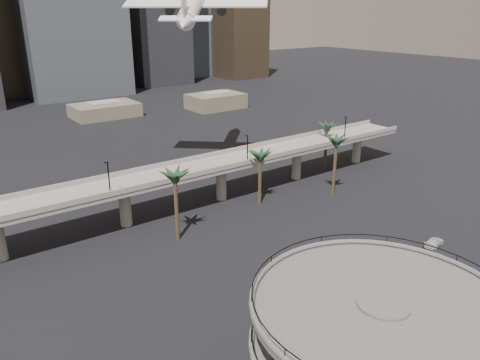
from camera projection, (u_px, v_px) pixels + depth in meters
overpass at (176, 177)px, 93.14m from camera, size 130.00×9.30×14.70m
palm_trees at (282, 149)px, 98.10m from camera, size 54.40×18.40×14.00m
low_buildings at (72, 118)px, 164.39m from camera, size 135.00×27.50×6.80m
car_a at (293, 288)px, 68.05m from camera, size 4.19×1.87×1.40m
car_b at (351, 279)px, 70.45m from camera, size 4.36×2.66×1.36m
car_c at (434, 242)px, 81.41m from camera, size 5.11×2.77×1.40m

